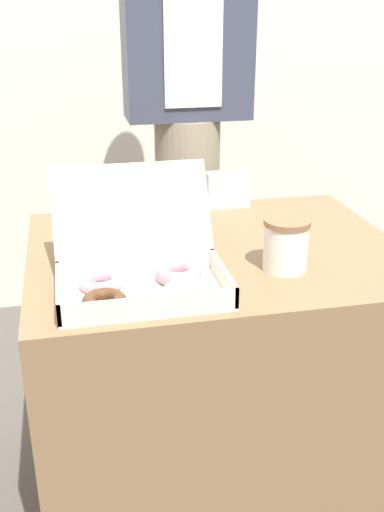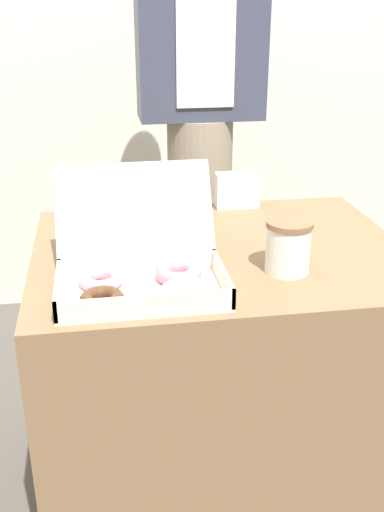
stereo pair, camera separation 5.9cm
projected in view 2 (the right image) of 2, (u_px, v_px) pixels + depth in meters
ground_plane at (215, 484)px, 1.76m from camera, size 14.00×14.00×0.00m
wall_back at (159, 2)px, 2.41m from camera, size 10.00×0.05×2.60m
table at (218, 377)px, 1.61m from camera, size 0.91×0.70×0.75m
donut_box at (144, 272)px, 1.24m from camera, size 0.35×0.33×0.23m
coffee_cup at (288, 246)px, 1.32m from camera, size 0.10×0.10×0.12m
napkin_holder at (237, 190)px, 1.73m from camera, size 0.13×0.05×0.10m
person_customer at (200, 112)px, 1.93m from camera, size 0.39×0.22×1.78m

